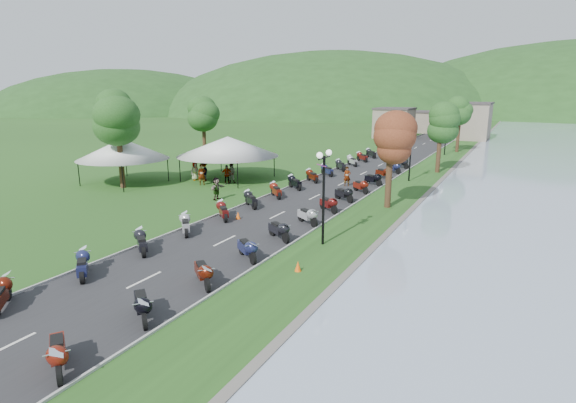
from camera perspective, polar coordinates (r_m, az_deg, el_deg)
The scene contains 12 objects.
road at distance 46.10m, azimuth 9.58°, elevation 3.56°, with size 7.00×120.00×0.02m, color #29292C.
hills_backdrop at distance 203.83m, azimuth 24.12°, elevation 10.30°, with size 360.00×120.00×76.00m, color #285621, non-canonical shape.
far_building at distance 89.80m, azimuth 17.60°, elevation 9.58°, with size 18.00×16.00×5.00m, color gray.
moto_row_left at distance 33.35m, azimuth -3.09°, elevation 0.82°, with size 2.60×54.75×1.10m, color #331411, non-canonical shape.
moto_row_right at distance 30.82m, azimuth 5.02°, elevation -0.29°, with size 2.60×43.23×1.10m, color #331411, non-canonical shape.
vendor_tent_main at distance 42.51m, azimuth -7.60°, elevation 5.50°, with size 6.32×6.32×4.00m, color silver, non-canonical shape.
vendor_tent_side at distance 42.64m, azimuth -20.14°, elevation 4.81°, with size 5.32×5.32×4.00m, color silver, non-canonical shape.
tree_park_left at distance 40.44m, azimuth -20.76°, elevation 8.44°, with size 3.52×3.52×9.77m, color #2B6022, non-canonical shape.
tree_lakeside at distance 32.02m, azimuth 12.83°, elevation 5.82°, with size 2.71×2.71×7.54m, color #2B6022, non-canonical shape.
pedestrian_a at distance 40.42m, azimuth -10.82°, elevation 2.08°, with size 0.68×0.50×1.86m, color slate.
pedestrian_b at distance 41.00m, azimuth -7.17°, elevation 2.38°, with size 0.89×0.49×1.82m, color slate.
pedestrian_c at distance 42.06m, azimuth -10.55°, elevation 2.54°, with size 1.19×0.49×1.84m, color slate.
Camera 1 is at (14.00, -3.20, 7.98)m, focal length 28.00 mm.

